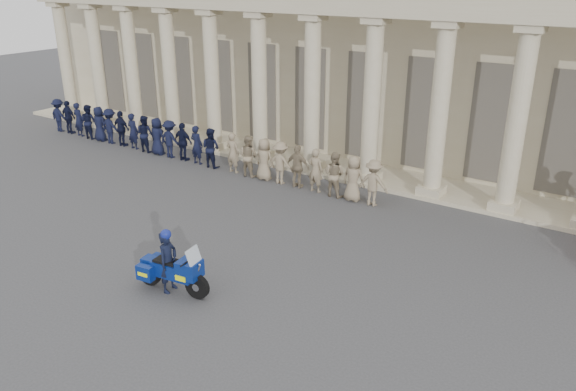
{
  "coord_description": "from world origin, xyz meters",
  "views": [
    {
      "loc": [
        10.2,
        -10.94,
        7.82
      ],
      "look_at": [
        1.62,
        1.9,
        1.6
      ],
      "focal_mm": 35.0,
      "sensor_mm": 36.0,
      "label": 1
    }
  ],
  "objects": [
    {
      "name": "building",
      "position": [
        -0.0,
        14.74,
        4.52
      ],
      "size": [
        40.0,
        12.5,
        9.0
      ],
      "color": "#BAAD8B",
      "rests_on": "ground"
    },
    {
      "name": "motorcycle",
      "position": [
        0.67,
        -2.03,
        0.61
      ],
      "size": [
        2.2,
        0.97,
        1.41
      ],
      "rotation": [
        0.0,
        0.0,
        0.13
      ],
      "color": "black",
      "rests_on": "ground"
    },
    {
      "name": "rider",
      "position": [
        0.55,
        -2.05,
        0.88
      ],
      "size": [
        0.48,
        0.66,
        1.76
      ],
      "rotation": [
        0.0,
        0.0,
        1.7
      ],
      "color": "black",
      "rests_on": "ground"
    },
    {
      "name": "ground",
      "position": [
        0.0,
        0.0,
        0.0
      ],
      "size": [
        90.0,
        90.0,
        0.0
      ],
      "primitive_type": "plane",
      "color": "#3D3D40",
      "rests_on": "ground"
    },
    {
      "name": "officer_rank",
      "position": [
        -6.51,
        6.13,
        0.85
      ],
      "size": [
        18.97,
        0.64,
        1.7
      ],
      "color": "black",
      "rests_on": "ground"
    }
  ]
}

